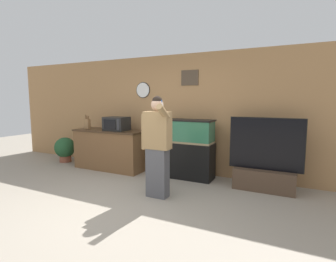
{
  "coord_description": "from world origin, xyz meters",
  "views": [
    {
      "loc": [
        2.43,
        -2.91,
        1.63
      ],
      "look_at": [
        0.3,
        1.35,
        1.05
      ],
      "focal_mm": 28.0,
      "sensor_mm": 36.0,
      "label": 1
    }
  ],
  "objects_px": {
    "knife_block": "(87,124)",
    "aquarium_on_stand": "(186,149)",
    "counter_island": "(110,149)",
    "tv_on_stand": "(264,169)",
    "person_standing": "(157,145)",
    "potted_plant": "(65,148)",
    "microwave": "(117,124)"
  },
  "relations": [
    {
      "from": "counter_island",
      "to": "potted_plant",
      "type": "relative_size",
      "value": 2.71
    },
    {
      "from": "microwave",
      "to": "aquarium_on_stand",
      "type": "bearing_deg",
      "value": 5.0
    },
    {
      "from": "counter_island",
      "to": "tv_on_stand",
      "type": "relative_size",
      "value": 1.33
    },
    {
      "from": "counter_island",
      "to": "knife_block",
      "type": "height_order",
      "value": "knife_block"
    },
    {
      "from": "knife_block",
      "to": "aquarium_on_stand",
      "type": "height_order",
      "value": "knife_block"
    },
    {
      "from": "knife_block",
      "to": "aquarium_on_stand",
      "type": "bearing_deg",
      "value": 4.52
    },
    {
      "from": "aquarium_on_stand",
      "to": "knife_block",
      "type": "bearing_deg",
      "value": -175.48
    },
    {
      "from": "counter_island",
      "to": "person_standing",
      "type": "distance_m",
      "value": 2.17
    },
    {
      "from": "counter_island",
      "to": "tv_on_stand",
      "type": "distance_m",
      "value": 3.41
    },
    {
      "from": "person_standing",
      "to": "microwave",
      "type": "bearing_deg",
      "value": 147.04
    },
    {
      "from": "knife_block",
      "to": "person_standing",
      "type": "distance_m",
      "value": 2.69
    },
    {
      "from": "potted_plant",
      "to": "knife_block",
      "type": "bearing_deg",
      "value": -4.69
    },
    {
      "from": "microwave",
      "to": "person_standing",
      "type": "bearing_deg",
      "value": -32.96
    },
    {
      "from": "counter_island",
      "to": "potted_plant",
      "type": "distance_m",
      "value": 1.52
    },
    {
      "from": "potted_plant",
      "to": "person_standing",
      "type": "bearing_deg",
      "value": -17.93
    },
    {
      "from": "aquarium_on_stand",
      "to": "person_standing",
      "type": "relative_size",
      "value": 0.73
    },
    {
      "from": "aquarium_on_stand",
      "to": "tv_on_stand",
      "type": "relative_size",
      "value": 0.93
    },
    {
      "from": "aquarium_on_stand",
      "to": "tv_on_stand",
      "type": "bearing_deg",
      "value": -2.63
    },
    {
      "from": "person_standing",
      "to": "potted_plant",
      "type": "distance_m",
      "value": 3.56
    },
    {
      "from": "counter_island",
      "to": "tv_on_stand",
      "type": "xyz_separation_m",
      "value": [
        3.41,
        0.07,
        -0.08
      ]
    },
    {
      "from": "counter_island",
      "to": "microwave",
      "type": "relative_size",
      "value": 3.27
    },
    {
      "from": "counter_island",
      "to": "knife_block",
      "type": "xyz_separation_m",
      "value": [
        -0.64,
        -0.06,
        0.58
      ]
    },
    {
      "from": "microwave",
      "to": "tv_on_stand",
      "type": "height_order",
      "value": "tv_on_stand"
    },
    {
      "from": "knife_block",
      "to": "microwave",
      "type": "bearing_deg",
      "value": 3.56
    },
    {
      "from": "counter_island",
      "to": "tv_on_stand",
      "type": "bearing_deg",
      "value": 1.18
    },
    {
      "from": "knife_block",
      "to": "tv_on_stand",
      "type": "xyz_separation_m",
      "value": [
        4.05,
        0.13,
        -0.66
      ]
    },
    {
      "from": "aquarium_on_stand",
      "to": "person_standing",
      "type": "xyz_separation_m",
      "value": [
        -0.02,
        -1.21,
        0.26
      ]
    },
    {
      "from": "tv_on_stand",
      "to": "potted_plant",
      "type": "xyz_separation_m",
      "value": [
        -4.92,
        -0.05,
        -0.03
      ]
    },
    {
      "from": "counter_island",
      "to": "potted_plant",
      "type": "height_order",
      "value": "counter_island"
    },
    {
      "from": "microwave",
      "to": "knife_block",
      "type": "distance_m",
      "value": 0.84
    },
    {
      "from": "person_standing",
      "to": "potted_plant",
      "type": "bearing_deg",
      "value": 162.07
    },
    {
      "from": "person_standing",
      "to": "counter_island",
      "type": "bearing_deg",
      "value": 149.85
    }
  ]
}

